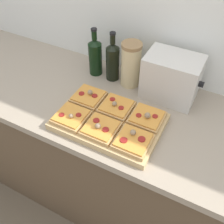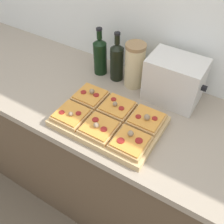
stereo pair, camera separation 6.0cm
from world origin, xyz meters
The scene contains 13 objects.
wall_back centered at (0.00, 0.67, 1.25)m, with size 6.00×0.06×2.50m.
kitchen_counter centered at (0.00, 0.32, 0.47)m, with size 2.63×0.67×0.93m.
cutting_board centered at (-0.03, 0.19, 0.95)m, with size 0.48×0.33×0.03m, color tan.
pizza_slice_back_left centered at (-0.19, 0.27, 0.98)m, with size 0.15×0.14×0.05m.
pizza_slice_back_center centered at (-0.03, 0.27, 0.98)m, with size 0.15×0.14×0.05m.
pizza_slice_back_right centered at (0.13, 0.27, 0.98)m, with size 0.15×0.14×0.06m.
pizza_slice_front_left centered at (-0.19, 0.11, 0.98)m, with size 0.15×0.14×0.05m.
pizza_slice_front_center centered at (-0.03, 0.11, 0.98)m, with size 0.15×0.14×0.05m.
pizza_slice_front_right centered at (0.13, 0.11, 0.98)m, with size 0.15×0.14×0.05m.
olive_oil_bottle centered at (-0.29, 0.51, 1.05)m, with size 0.07×0.07×0.27m.
wine_bottle centered at (-0.18, 0.51, 1.05)m, with size 0.07×0.07×0.28m.
grain_jar_tall centered at (-0.07, 0.51, 1.06)m, with size 0.11×0.11×0.25m.
toaster_oven centered at (0.15, 0.51, 1.05)m, with size 0.29×0.18×0.23m.
Camera 2 is at (0.42, -0.52, 1.84)m, focal length 42.00 mm.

